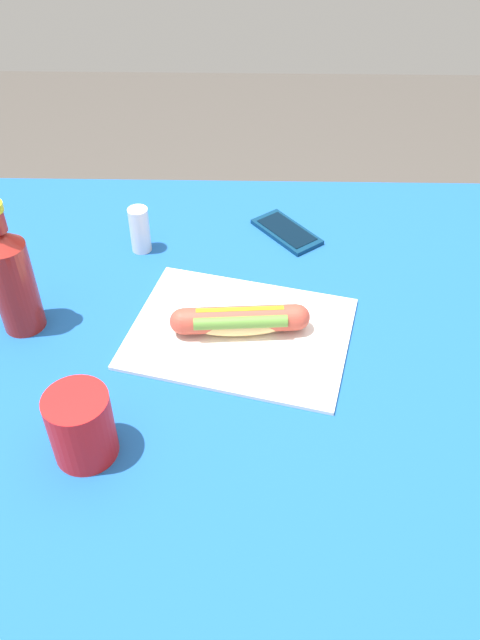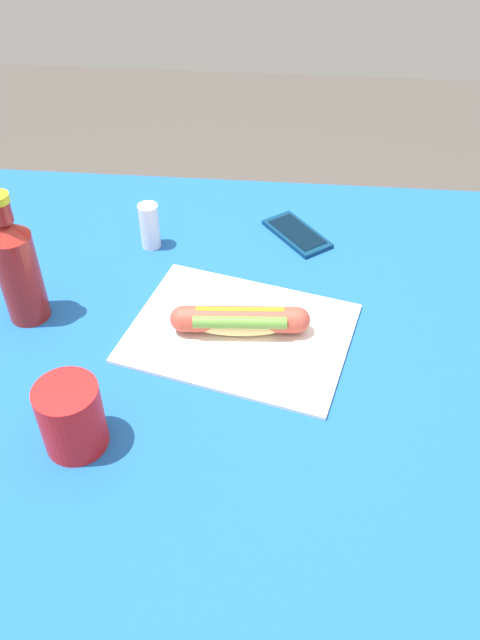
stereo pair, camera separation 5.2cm
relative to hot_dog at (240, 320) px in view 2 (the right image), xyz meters
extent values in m
plane|color=#47423D|center=(-0.01, 0.02, -0.76)|extent=(6.00, 6.00, 0.00)
cylinder|color=brown|center=(-0.48, -0.37, -0.41)|extent=(0.07, 0.07, 0.70)
cylinder|color=brown|center=(0.46, -0.37, -0.41)|extent=(0.07, 0.07, 0.70)
cube|color=brown|center=(-0.01, 0.02, -0.05)|extent=(1.11, 0.94, 0.03)
cube|color=#19519E|center=(-0.01, 0.02, -0.03)|extent=(1.17, 1.00, 0.00)
cube|color=silver|center=(0.00, 0.00, -0.03)|extent=(0.39, 0.33, 0.01)
ellipsoid|color=#E5BC75|center=(0.00, 0.00, 0.00)|extent=(0.17, 0.06, 0.04)
cylinder|color=#B24233|center=(0.00, 0.00, 0.00)|extent=(0.18, 0.06, 0.04)
sphere|color=#B24233|center=(0.09, 0.01, 0.00)|extent=(0.04, 0.04, 0.04)
sphere|color=#B24233|center=(-0.09, -0.01, 0.00)|extent=(0.04, 0.04, 0.04)
cube|color=yellow|center=(0.00, 0.00, 0.02)|extent=(0.14, 0.02, 0.00)
cylinder|color=#568433|center=(0.00, 0.01, 0.01)|extent=(0.14, 0.03, 0.02)
cube|color=#0A2D4C|center=(-0.08, -0.28, -0.03)|extent=(0.14, 0.15, 0.01)
cube|color=black|center=(-0.08, -0.28, -0.02)|extent=(0.11, 0.12, 0.00)
cylinder|color=maroon|center=(0.35, -0.02, 0.05)|extent=(0.07, 0.07, 0.15)
cone|color=maroon|center=(0.35, -0.02, 0.14)|extent=(0.07, 0.07, 0.03)
cylinder|color=maroon|center=(0.35, -0.02, 0.17)|extent=(0.03, 0.03, 0.03)
cylinder|color=red|center=(0.20, 0.23, 0.02)|extent=(0.08, 0.08, 0.10)
cylinder|color=silver|center=(0.19, -0.23, 0.01)|extent=(0.04, 0.04, 0.09)
camera|label=1|loc=(-0.02, 0.74, 0.67)|focal=36.23mm
camera|label=2|loc=(-0.07, 0.74, 0.67)|focal=36.23mm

